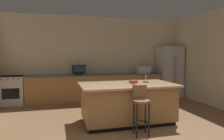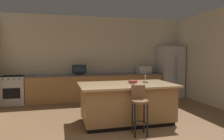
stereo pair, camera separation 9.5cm
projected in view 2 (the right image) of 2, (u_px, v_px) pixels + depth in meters
name	position (u px, v px, depth m)	size (l,w,h in m)	color
wall_back	(97.00, 58.00, 7.69)	(6.98, 0.12, 2.99)	beige
wall_right	(222.00, 59.00, 6.12)	(0.12, 5.30, 2.99)	beige
counter_back	(98.00, 87.00, 7.38)	(4.78, 0.62, 0.92)	#9E7042
kitchen_island	(127.00, 103.00, 4.93)	(2.23, 1.25, 0.93)	black
refrigerator	(170.00, 72.00, 7.97)	(0.85, 0.78, 1.92)	#B7BABF
range_oven	(14.00, 90.00, 6.70)	(0.72, 0.63, 0.94)	#B7BABF
microwave	(144.00, 70.00, 7.77)	(0.48, 0.36, 0.26)	#B7BABF
tv_monitor	(79.00, 70.00, 7.13)	(0.47, 0.16, 0.34)	black
sink_faucet_back	(95.00, 71.00, 7.41)	(0.02, 0.02, 0.24)	#B2B2B7
sink_faucet_island	(145.00, 79.00, 5.00)	(0.02, 0.02, 0.22)	#B2B2B7
bar_stool_center	(139.00, 106.00, 4.15)	(0.34, 0.36, 0.99)	brown
fruit_bowl	(133.00, 82.00, 5.03)	(0.21, 0.21, 0.07)	#993833
cell_phone	(134.00, 85.00, 4.66)	(0.07, 0.15, 0.01)	black
tv_remote	(145.00, 82.00, 5.12)	(0.04, 0.17, 0.02)	black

